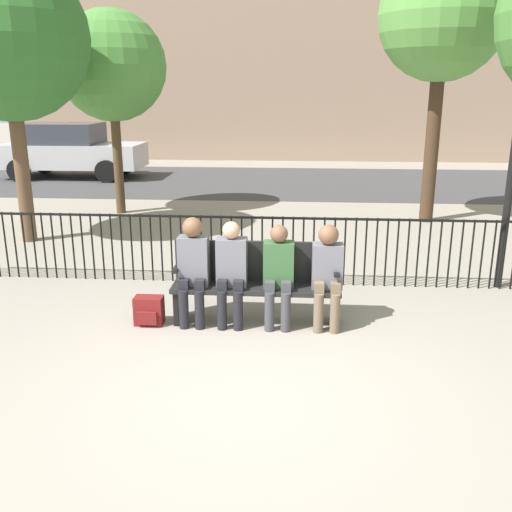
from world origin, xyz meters
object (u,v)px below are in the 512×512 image
backpack (149,311)px  tree_0 (443,17)px  seated_person_3 (327,270)px  tree_1 (7,39)px  seated_person_0 (193,265)px  tree_2 (112,67)px  seated_person_1 (231,268)px  park_bench (257,279)px  parked_car_0 (69,149)px  seated_person_2 (279,271)px

backpack → tree_0: 8.00m
seated_person_3 → tree_0: bearing=67.8°
tree_0 → tree_1: (-7.36, -2.12, -0.50)m
seated_person_0 → tree_2: (-2.68, 5.89, 2.33)m
seated_person_0 → tree_0: tree_0 is taller
seated_person_0 → seated_person_1: bearing=-0.3°
tree_0 → tree_1: size_ratio=1.08×
park_bench → seated_person_0: (-0.71, -0.13, 0.20)m
seated_person_3 → tree_0: 6.80m
tree_2 → seated_person_0: bearing=-65.5°
seated_person_1 → parked_car_0: parked_car_0 is taller
seated_person_0 → seated_person_3: seated_person_0 is taller
park_bench → parked_car_0: bearing=121.1°
seated_person_2 → seated_person_3: 0.54m
tree_2 → parked_car_0: 6.17m
seated_person_3 → tree_1: bearing=146.0°
seated_person_3 → park_bench: bearing=170.6°
seated_person_0 → parked_car_0: 12.21m
seated_person_3 → tree_2: 7.60m
tree_1 → tree_2: tree_1 is taller
seated_person_1 → seated_person_3: seated_person_1 is taller
park_bench → seated_person_2: seated_person_2 is taller
park_bench → tree_2: size_ratio=0.46×
tree_0 → tree_2: bearing=177.0°
seated_person_0 → tree_1: (-3.59, 3.43, 2.66)m
parked_car_0 → seated_person_3: bearing=-56.2°
tree_0 → parked_car_0: bearing=151.1°
backpack → parked_car_0: (-5.22, 10.89, 0.68)m
backpack → tree_2: 6.98m
backpack → tree_0: (4.28, 5.65, 3.70)m
seated_person_2 → seated_person_3: bearing=0.1°
seated_person_1 → tree_0: 7.22m
seated_person_0 → tree_2: size_ratio=0.30×
seated_person_1 → park_bench: bearing=25.5°
parked_car_0 → seated_person_2: bearing=-58.2°
seated_person_2 → seated_person_3: seated_person_3 is taller
park_bench → tree_1: 6.13m
seated_person_2 → backpack: bearing=-176.3°
tree_0 → parked_car_0: tree_0 is taller
seated_person_2 → parked_car_0: 12.70m
park_bench → seated_person_0: bearing=-169.7°
backpack → tree_0: size_ratio=0.06×
park_bench → backpack: (-1.22, -0.23, -0.34)m
seated_person_1 → seated_person_2: (0.53, -0.00, -0.01)m
park_bench → seated_person_1: (-0.27, -0.13, 0.17)m
seated_person_3 → backpack: (-2.01, -0.10, -0.51)m
parked_car_0 → tree_1: bearing=-73.8°
seated_person_3 → tree_1: (-5.09, 3.44, 2.69)m
seated_person_2 → parked_car_0: bearing=121.8°
seated_person_0 → backpack: 0.75m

